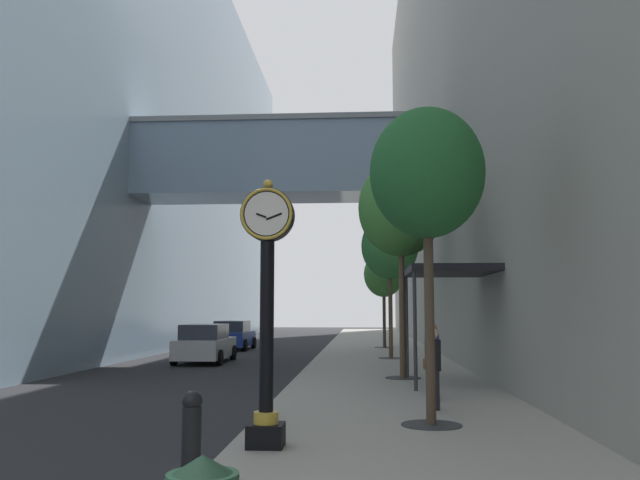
# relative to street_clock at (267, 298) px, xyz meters

# --- Properties ---
(ground_plane) EXTENTS (110.00, 110.00, 0.00)m
(ground_plane) POSITION_rel_street_clock_xyz_m (-0.60, 20.37, -2.41)
(ground_plane) COLOR #262628
(ground_plane) RESTS_ON ground
(sidewalk_right) EXTENTS (5.78, 80.00, 0.14)m
(sidewalk_right) POSITION_rel_street_clock_xyz_m (2.29, 23.37, -2.34)
(sidewalk_right) COLOR #9E998E
(sidewalk_right) RESTS_ON ground
(building_block_left) EXTENTS (23.27, 80.00, 26.99)m
(building_block_left) POSITION_rel_street_clock_xyz_m (-13.20, 23.34, 11.05)
(building_block_left) COLOR #849EB2
(building_block_left) RESTS_ON ground
(building_block_right) EXTENTS (9.00, 80.00, 32.48)m
(building_block_right) POSITION_rel_street_clock_xyz_m (9.68, 23.37, 13.83)
(building_block_right) COLOR gray
(building_block_right) RESTS_ON ground
(street_clock) EXTENTS (0.84, 0.55, 4.15)m
(street_clock) POSITION_rel_street_clock_xyz_m (0.00, 0.00, 0.00)
(street_clock) COLOR black
(street_clock) RESTS_ON sidewalk_right
(bollard_nearest) EXTENTS (0.22, 0.22, 1.22)m
(bollard_nearest) POSITION_rel_street_clock_xyz_m (-0.35, -3.09, -1.64)
(bollard_nearest) COLOR black
(bollard_nearest) RESTS_ON sidewalk_right
(bollard_third) EXTENTS (0.22, 0.22, 1.22)m
(bollard_third) POSITION_rel_street_clock_xyz_m (-0.35, 2.42, -1.64)
(bollard_third) COLOR black
(bollard_third) RESTS_ON sidewalk_right
(street_tree_near) EXTENTS (2.16, 2.16, 5.90)m
(street_tree_near) POSITION_rel_street_clock_xyz_m (2.72, 2.07, 2.35)
(street_tree_near) COLOR #333335
(street_tree_near) RESTS_ON sidewalk_right
(street_tree_mid_near) EXTENTS (2.68, 2.68, 6.83)m
(street_tree_mid_near) POSITION_rel_street_clock_xyz_m (2.72, 10.38, 3.00)
(street_tree_mid_near) COLOR #333335
(street_tree_mid_near) RESTS_ON sidewalk_right
(street_tree_mid_far) EXTENTS (2.51, 2.51, 6.34)m
(street_tree_mid_far) POSITION_rel_street_clock_xyz_m (2.72, 18.69, 2.60)
(street_tree_mid_far) COLOR #333335
(street_tree_mid_far) RESTS_ON sidewalk_right
(street_tree_far) EXTENTS (2.26, 2.26, 5.41)m
(street_tree_far) POSITION_rel_street_clock_xyz_m (2.72, 26.99, 1.82)
(street_tree_far) COLOR #333335
(street_tree_far) RESTS_ON sidewalk_right
(pedestrian_walking) EXTENTS (0.44, 0.52, 1.78)m
(pedestrian_walking) POSITION_rel_street_clock_xyz_m (3.12, 5.61, -1.32)
(pedestrian_walking) COLOR #23232D
(pedestrian_walking) RESTS_ON sidewalk_right
(pedestrian_by_clock) EXTENTS (0.34, 0.34, 1.70)m
(pedestrian_by_clock) POSITION_rel_street_clock_xyz_m (2.97, 3.97, -1.37)
(pedestrian_by_clock) COLOR #23232D
(pedestrian_by_clock) RESTS_ON sidewalk_right
(storefront_awning) EXTENTS (2.40, 3.60, 3.30)m
(storefront_awning) POSITION_rel_street_clock_xyz_m (3.94, 8.79, 0.87)
(storefront_awning) COLOR black
(storefront_awning) RESTS_ON sidewalk_right
(car_silver_near) EXTENTS (2.14, 4.72, 1.62)m
(car_silver_near) POSITION_rel_street_clock_xyz_m (-5.22, 17.67, -1.62)
(car_silver_near) COLOR #B7BABF
(car_silver_near) RESTS_ON ground
(car_blue_mid) EXTENTS (2.09, 4.33, 1.62)m
(car_blue_mid) POSITION_rel_street_clock_xyz_m (-5.83, 26.77, -1.62)
(car_blue_mid) COLOR navy
(car_blue_mid) RESTS_ON ground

